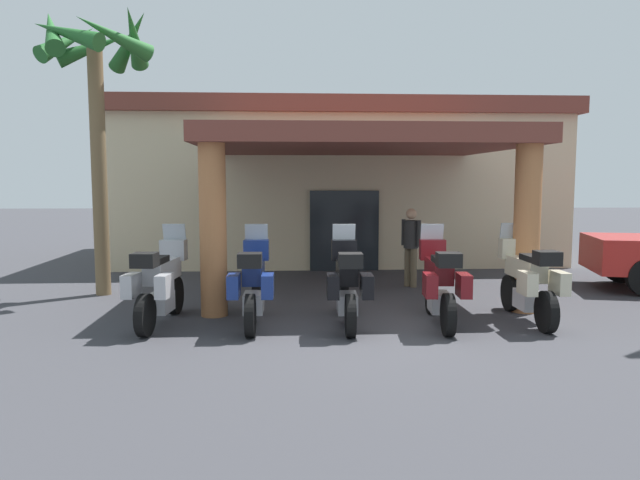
% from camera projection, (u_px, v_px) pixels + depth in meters
% --- Properties ---
extents(ground_plane, '(80.00, 80.00, 0.00)m').
position_uv_depth(ground_plane, '(371.00, 327.00, 9.60)').
color(ground_plane, '#38383D').
extents(motel_building, '(12.90, 12.29, 4.55)m').
position_uv_depth(motel_building, '(335.00, 182.00, 18.33)').
color(motel_building, beige).
rests_on(motel_building, ground_plane).
extents(motorcycle_silver, '(0.73, 2.21, 1.61)m').
position_uv_depth(motorcycle_silver, '(160.00, 283.00, 9.69)').
color(motorcycle_silver, black).
rests_on(motorcycle_silver, ground_plane).
extents(motorcycle_blue, '(0.70, 2.21, 1.61)m').
position_uv_depth(motorcycle_blue, '(253.00, 283.00, 9.67)').
color(motorcycle_blue, black).
rests_on(motorcycle_blue, ground_plane).
extents(motorcycle_black, '(0.70, 2.21, 1.61)m').
position_uv_depth(motorcycle_black, '(347.00, 283.00, 9.66)').
color(motorcycle_black, black).
rests_on(motorcycle_black, ground_plane).
extents(motorcycle_maroon, '(0.72, 2.21, 1.61)m').
position_uv_depth(motorcycle_maroon, '(440.00, 282.00, 9.72)').
color(motorcycle_maroon, black).
rests_on(motorcycle_maroon, ground_plane).
extents(motorcycle_cream, '(0.70, 2.21, 1.61)m').
position_uv_depth(motorcycle_cream, '(528.00, 280.00, 9.91)').
color(motorcycle_cream, black).
rests_on(motorcycle_cream, ground_plane).
extents(pedestrian, '(0.37, 0.43, 1.75)m').
position_uv_depth(pedestrian, '(411.00, 241.00, 13.11)').
color(pedestrian, brown).
rests_on(pedestrian, ground_plane).
extents(palm_tree_roadside, '(2.45, 2.42, 5.87)m').
position_uv_depth(palm_tree_roadside, '(96.00, 72.00, 11.86)').
color(palm_tree_roadside, brown).
rests_on(palm_tree_roadside, ground_plane).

